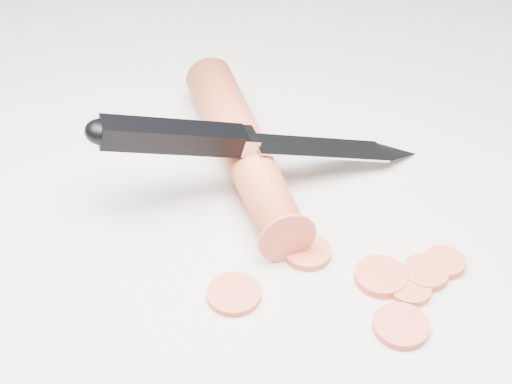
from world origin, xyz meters
TOP-DOWN VIEW (x-y plane):
  - ground at (0.00, 0.00)m, footprint 2.40×2.40m
  - carrot at (0.01, 0.10)m, footprint 0.10×0.23m
  - carrot_slice_0 at (-0.08, -0.01)m, footprint 0.04×0.04m
  - carrot_slice_1 at (0.03, -0.08)m, footprint 0.03×0.03m
  - carrot_slice_2 at (0.05, -0.07)m, footprint 0.03×0.03m
  - carrot_slice_3 at (0.02, -0.06)m, footprint 0.04×0.04m
  - carrot_slice_4 at (0.07, -0.07)m, footprint 0.03×0.03m
  - carrot_slice_5 at (-0.01, -0.01)m, footprint 0.04×0.04m
  - carrot_slice_6 at (0.00, -0.10)m, footprint 0.04×0.04m
  - kitchen_knife at (0.01, 0.08)m, footprint 0.27×0.11m

SIDE VIEW (x-z plane):
  - ground at x=0.00m, z-range 0.00..0.00m
  - carrot_slice_0 at x=-0.08m, z-range 0.00..0.01m
  - carrot_slice_1 at x=0.03m, z-range 0.00..0.01m
  - carrot_slice_6 at x=0.00m, z-range 0.00..0.01m
  - carrot_slice_5 at x=-0.01m, z-range 0.00..0.01m
  - carrot_slice_4 at x=0.07m, z-range 0.00..0.01m
  - carrot_slice_2 at x=0.05m, z-range 0.00..0.01m
  - carrot_slice_3 at x=0.02m, z-range 0.00..0.01m
  - carrot at x=0.01m, z-range 0.00..0.04m
  - kitchen_knife at x=0.01m, z-range 0.00..0.09m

